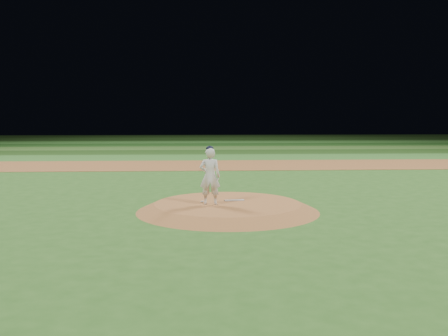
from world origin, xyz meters
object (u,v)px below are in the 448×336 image
object	(u,v)px
pitching_rubber	(234,200)
pitcher_on_mound	(210,176)
pitchers_mound	(228,207)
rosin_bag	(202,202)

from	to	relation	value
pitching_rubber	pitcher_on_mound	size ratio (longest dim) A/B	0.35
pitching_rubber	pitcher_on_mound	distance (m)	1.30
pitchers_mound	rosin_bag	size ratio (longest dim) A/B	52.94
pitcher_on_mound	pitching_rubber	bearing A→B (deg)	38.73
rosin_bag	pitcher_on_mound	size ratio (longest dim) A/B	0.06
rosin_bag	pitcher_on_mound	world-z (taller)	pitcher_on_mound
pitchers_mound	pitcher_on_mound	distance (m)	1.15
pitching_rubber	pitcher_on_mound	bearing A→B (deg)	-151.65
pitchers_mound	rosin_bag	distance (m)	0.79
pitcher_on_mound	pitchers_mound	bearing A→B (deg)	25.61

